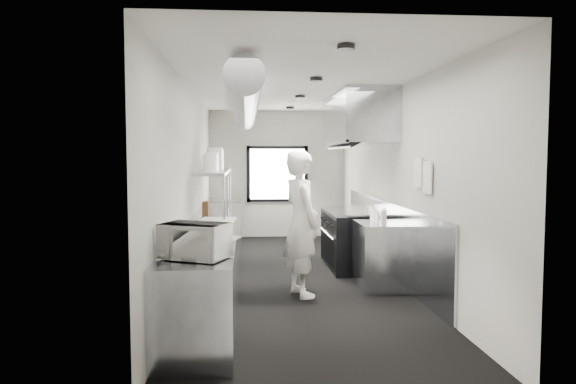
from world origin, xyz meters
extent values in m
cube|color=black|center=(0.00, 0.00, 0.00)|extent=(3.00, 8.00, 0.01)
cube|color=silver|center=(0.00, 0.00, 2.80)|extent=(3.00, 8.00, 0.01)
cube|color=silver|center=(0.00, 4.00, 1.40)|extent=(3.00, 0.02, 2.80)
cube|color=silver|center=(0.00, -4.00, 1.40)|extent=(3.00, 0.02, 2.80)
cube|color=silver|center=(-1.50, 0.00, 1.40)|extent=(0.02, 8.00, 2.80)
cube|color=silver|center=(1.50, 0.00, 1.40)|extent=(0.02, 8.00, 2.80)
cube|color=#92959F|center=(1.48, 0.30, 0.55)|extent=(0.03, 5.50, 1.10)
cylinder|color=gray|center=(-0.70, 0.40, 2.55)|extent=(0.40, 6.40, 0.40)
cube|color=white|center=(0.00, 3.96, 1.40)|extent=(1.20, 0.03, 1.10)
cube|color=black|center=(0.00, 3.98, 1.98)|extent=(1.36, 0.03, 0.08)
cube|color=black|center=(0.00, 3.98, 0.82)|extent=(1.36, 0.03, 0.08)
cube|color=black|center=(-0.64, 3.98, 1.40)|extent=(0.08, 0.03, 1.25)
cube|color=black|center=(0.64, 3.98, 1.40)|extent=(0.08, 0.03, 1.25)
cube|color=#92959F|center=(1.10, 0.70, 2.40)|extent=(0.80, 2.20, 0.80)
cube|color=#92959F|center=(0.72, 0.70, 2.01)|extent=(0.05, 2.20, 0.05)
cube|color=black|center=(1.02, 0.70, 2.06)|extent=(0.50, 2.10, 0.28)
cube|color=#92959F|center=(-1.15, -0.50, 0.45)|extent=(0.70, 6.00, 0.90)
cube|color=#92959F|center=(-1.20, 1.00, 1.55)|extent=(0.45, 3.00, 0.04)
cylinder|color=#92959F|center=(-1.00, -0.40, 1.22)|extent=(0.04, 0.04, 0.66)
cylinder|color=#92959F|center=(-1.00, 1.00, 1.22)|extent=(0.04, 0.04, 0.66)
cylinder|color=#92959F|center=(-1.00, 2.40, 1.22)|extent=(0.04, 0.04, 0.66)
cube|color=black|center=(1.05, 0.70, 0.45)|extent=(0.85, 1.60, 0.90)
cube|color=#92959F|center=(1.05, 0.70, 0.92)|extent=(0.85, 1.60, 0.04)
cube|color=#92959F|center=(0.64, 0.70, 0.45)|extent=(0.03, 1.55, 0.80)
cylinder|color=#92959F|center=(0.61, 0.70, 0.55)|extent=(0.03, 1.30, 0.03)
cube|color=#92959F|center=(1.15, -0.70, 0.45)|extent=(0.65, 0.80, 0.90)
cube|color=#92959F|center=(-1.15, 3.20, 0.45)|extent=(0.70, 1.20, 0.90)
cube|color=white|center=(1.47, -1.20, 1.60)|extent=(0.02, 0.28, 0.38)
cube|color=white|center=(1.47, -1.55, 1.55)|extent=(0.02, 0.28, 0.38)
imported|color=white|center=(0.01, -0.97, 0.94)|extent=(0.65, 0.80, 1.89)
imported|color=white|center=(-1.15, -3.01, 1.06)|extent=(0.64, 0.57, 0.31)
cylinder|color=silver|center=(-1.27, -2.47, 0.96)|extent=(0.18, 0.18, 0.11)
cylinder|color=silver|center=(-1.26, -2.24, 0.95)|extent=(0.19, 0.19, 0.11)
cube|color=beige|center=(-0.96, -1.96, 0.91)|extent=(0.45, 0.51, 0.01)
cylinder|color=white|center=(-1.04, -1.31, 0.91)|extent=(0.23, 0.23, 0.02)
sphere|color=tan|center=(-1.04, -1.31, 0.96)|extent=(0.10, 0.10, 0.10)
cube|color=white|center=(-1.10, -0.30, 0.91)|extent=(0.52, 0.66, 0.02)
cube|color=#55301E|center=(-1.28, 0.27, 1.01)|extent=(0.13, 0.22, 0.22)
cylinder|color=white|center=(-1.23, 0.23, 1.70)|extent=(0.27, 0.27, 0.25)
cylinder|color=white|center=(-1.23, 0.58, 1.71)|extent=(0.23, 0.23, 0.29)
cylinder|color=white|center=(-1.22, 1.33, 1.76)|extent=(0.32, 0.32, 0.37)
cylinder|color=white|center=(-1.20, 1.76, 1.74)|extent=(0.26, 0.26, 0.34)
cylinder|color=white|center=(1.07, -1.00, 0.99)|extent=(0.08, 0.08, 0.19)
cylinder|color=white|center=(1.13, -0.88, 1.00)|extent=(0.09, 0.09, 0.20)
cylinder|color=white|center=(1.08, -0.69, 0.98)|extent=(0.07, 0.07, 0.16)
cylinder|color=white|center=(1.07, -0.55, 0.99)|extent=(0.06, 0.06, 0.17)
cylinder|color=white|center=(1.08, -0.41, 1.00)|extent=(0.08, 0.08, 0.19)
camera|label=1|loc=(-0.69, -7.69, 1.82)|focal=32.91mm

